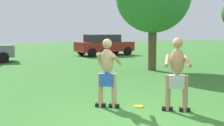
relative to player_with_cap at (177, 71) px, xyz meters
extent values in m
plane|color=#38752D|center=(-1.23, -0.25, -0.97)|extent=(80.00, 80.00, 0.00)
cube|color=black|center=(0.16, -0.12, -0.92)|extent=(0.27, 0.25, 0.09)
cylinder|color=tan|center=(0.16, -0.12, -0.53)|extent=(0.13, 0.13, 0.87)
cube|color=black|center=(-0.15, 0.13, -0.92)|extent=(0.27, 0.25, 0.09)
cylinder|color=tan|center=(-0.15, 0.13, -0.53)|extent=(0.13, 0.13, 0.87)
cube|color=#B7B7BC|center=(0.00, 0.01, -0.26)|extent=(0.43, 0.41, 0.31)
ellipsoid|color=tan|center=(0.00, 0.01, 0.21)|extent=(0.40, 0.38, 0.63)
cylinder|color=tan|center=(0.12, -0.21, 0.24)|extent=(0.36, 0.57, 0.25)
cylinder|color=tan|center=(-0.24, 0.07, 0.24)|extent=(0.45, 0.52, 0.26)
sphere|color=tan|center=(0.00, 0.01, 0.65)|extent=(0.24, 0.24, 0.24)
cone|color=orange|center=(0.00, 0.01, 0.72)|extent=(0.35, 0.35, 0.13)
cube|color=black|center=(-1.46, 1.15, -0.92)|extent=(0.27, 0.25, 0.09)
cylinder|color=tan|center=(-1.46, 1.15, -0.54)|extent=(0.13, 0.13, 0.85)
cube|color=black|center=(-1.18, 0.93, -0.92)|extent=(0.27, 0.25, 0.09)
cylinder|color=tan|center=(-1.18, 0.93, -0.54)|extent=(0.13, 0.13, 0.85)
cube|color=blue|center=(-1.32, 1.04, -0.27)|extent=(0.42, 0.40, 0.31)
ellipsoid|color=tan|center=(-1.32, 1.04, 0.19)|extent=(0.39, 0.38, 0.62)
cylinder|color=tan|center=(-1.43, 1.26, 0.22)|extent=(0.36, 0.51, 0.39)
cylinder|color=tan|center=(-1.08, 0.98, 0.22)|extent=(0.47, 0.46, 0.33)
sphere|color=tan|center=(-1.32, 1.04, 0.62)|extent=(0.24, 0.24, 0.24)
cylinder|color=yellow|center=(-0.59, 0.74, -0.96)|extent=(0.26, 0.26, 0.03)
cube|color=maroon|center=(4.92, 14.99, -0.30)|extent=(4.42, 2.12, 0.70)
cube|color=#282D33|center=(4.72, 14.97, 0.33)|extent=(2.52, 1.76, 0.56)
cylinder|color=black|center=(6.35, 16.00, -0.65)|extent=(0.65, 0.27, 0.64)
cylinder|color=black|center=(6.49, 14.20, -0.65)|extent=(0.65, 0.27, 0.64)
cylinder|color=black|center=(3.35, 15.77, -0.65)|extent=(0.65, 0.27, 0.64)
cylinder|color=black|center=(3.49, 13.98, -0.65)|extent=(0.65, 0.27, 0.64)
cylinder|color=black|center=(-2.46, 14.43, -0.65)|extent=(0.65, 0.27, 0.64)
cylinder|color=black|center=(-2.60, 12.64, -0.65)|extent=(0.65, 0.27, 0.64)
cylinder|color=brown|center=(3.50, 6.34, 0.19)|extent=(0.39, 0.39, 2.31)
camera|label=1|loc=(-4.37, -5.53, 0.95)|focal=47.59mm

